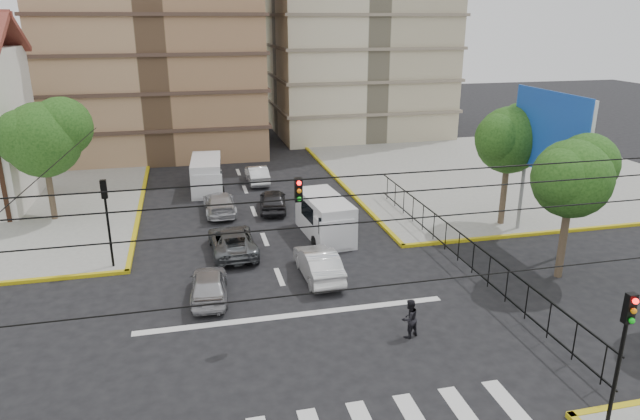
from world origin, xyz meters
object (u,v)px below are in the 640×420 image
object	(u,v)px
traffic_light_nw	(106,209)
van_left_lane	(207,176)
pedestrian_crosswalk	(409,318)
car_silver_front_left	(209,284)
car_white_front_right	(318,263)
traffic_light_se	(623,339)
van_right_lane	(326,219)

from	to	relation	value
traffic_light_nw	van_left_lane	distance (m)	13.57
traffic_light_nw	pedestrian_crosswalk	distance (m)	15.17
van_left_lane	car_silver_front_left	xyz separation A→B (m)	(-0.71, -16.65, -0.45)
car_silver_front_left	car_white_front_right	distance (m)	5.25
traffic_light_se	van_right_lane	world-z (taller)	traffic_light_se
van_right_lane	pedestrian_crosswalk	size ratio (longest dim) A/B	3.34
traffic_light_se	traffic_light_nw	distance (m)	22.06
pedestrian_crosswalk	car_silver_front_left	bearing A→B (deg)	-57.07
van_right_lane	car_white_front_right	distance (m)	5.18
pedestrian_crosswalk	traffic_light_nw	bearing A→B (deg)	-61.00
traffic_light_se	van_left_lane	bearing A→B (deg)	110.45
traffic_light_nw	car_silver_front_left	distance (m)	6.63
traffic_light_se	van_right_lane	size ratio (longest dim) A/B	0.84
van_left_lane	car_silver_front_left	bearing A→B (deg)	-88.36
car_silver_front_left	van_left_lane	bearing A→B (deg)	-88.75
traffic_light_se	traffic_light_nw	xyz separation A→B (m)	(-15.60, 15.60, 0.00)
van_left_lane	pedestrian_crosswalk	world-z (taller)	van_left_lane
van_left_lane	traffic_light_nw	bearing A→B (deg)	-108.53
car_white_front_right	van_left_lane	bearing A→B (deg)	-75.69
traffic_light_nw	car_silver_front_left	bearing A→B (deg)	-43.76
car_silver_front_left	van_right_lane	bearing A→B (deg)	-135.13
car_white_front_right	pedestrian_crosswalk	size ratio (longest dim) A/B	2.79
traffic_light_nw	van_left_lane	bearing A→B (deg)	67.38
van_left_lane	car_silver_front_left	size ratio (longest dim) A/B	1.33
van_right_lane	pedestrian_crosswalk	world-z (taller)	van_right_lane
van_right_lane	van_left_lane	world-z (taller)	van_left_lane
pedestrian_crosswalk	traffic_light_se	bearing A→B (deg)	98.02
car_white_front_right	car_silver_front_left	bearing A→B (deg)	9.27
van_left_lane	pedestrian_crosswalk	distance (m)	22.64
traffic_light_nw	pedestrian_crosswalk	size ratio (longest dim) A/B	2.80
van_left_lane	car_white_front_right	xyz separation A→B (m)	(4.44, -15.67, -0.40)
car_white_front_right	traffic_light_se	bearing A→B (deg)	114.45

